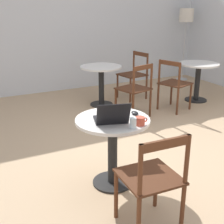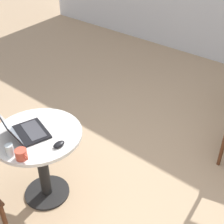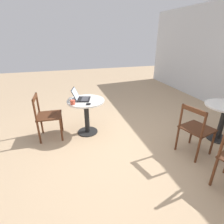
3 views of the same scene
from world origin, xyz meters
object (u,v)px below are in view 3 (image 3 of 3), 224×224
Objects in this scene: mug at (73,102)px; cafe_table_near at (86,109)px; chair_far_front at (195,130)px; drinking_glass at (71,100)px; cafe_table_far at (224,115)px; laptop at (81,97)px; chair_near_front at (47,116)px; mouse at (88,104)px.

cafe_table_near is at bearing 121.14° from mug.
cafe_table_near is 0.83× the size of chair_far_front.
cafe_table_far is at bearing 71.34° from drinking_glass.
laptop is at bearing 117.76° from drinking_glass.
cafe_table_near is at bearing -126.74° from chair_far_front.
chair_far_front is (1.22, 2.35, 0.00)m from chair_near_front.
mouse is 0.29m from mug.
chair_near_front is at bearing -110.26° from mug.
mouse is (0.31, 0.09, -0.03)m from laptop.
mug is (0.21, -0.18, -0.01)m from laptop.
chair_far_front reaches higher than drinking_glass.
drinking_glass is (0.09, 0.46, 0.30)m from chair_near_front.
cafe_table_far is (0.97, 2.41, 0.00)m from cafe_table_near.
mouse is at bearing -106.66° from cafe_table_far.
mouse is 1.05× the size of drinking_glass.
cafe_table_far is 7.59× the size of drinking_glass.
mouse is (-0.72, -2.40, 0.21)m from cafe_table_far.
chair_near_front is (-1.00, -3.16, -0.07)m from cafe_table_far.
mouse reaches higher than cafe_table_near.
drinking_glass is at bearing -62.24° from laptop.
mug reaches higher than cafe_table_near.
drinking_glass is (-0.91, -2.69, 0.24)m from cafe_table_far.
mug is at bearing -41.04° from laptop.
mug is (0.18, 0.49, 0.30)m from chair_near_front.
mouse is at bearing 15.94° from laptop.
cafe_table_far is at bearing 68.04° from cafe_table_near.
laptop reaches higher than mouse.
chair_near_front is at bearing -92.10° from cafe_table_near.
chair_near_front is at bearing -87.96° from laptop.
drinking_glass is at bearing -120.98° from chair_far_front.
chair_far_front is (1.19, 1.60, -0.07)m from cafe_table_near.
cafe_table_near and cafe_table_far have the same top height.
mug is (-0.10, -0.27, 0.02)m from mouse.
drinking_glass is (-0.09, -0.03, 0.01)m from mug.
cafe_table_near is 0.38m from mug.
mouse is 0.36m from drinking_glass.
cafe_table_near is at bearing -111.96° from cafe_table_far.
chair_far_front is at bearing 53.39° from laptop.
chair_near_front is 1.00× the size of chair_far_front.
cafe_table_far is 7.26× the size of mouse.
cafe_table_far is at bearing 73.34° from mouse.
drinking_glass is at bearing -161.03° from mug.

